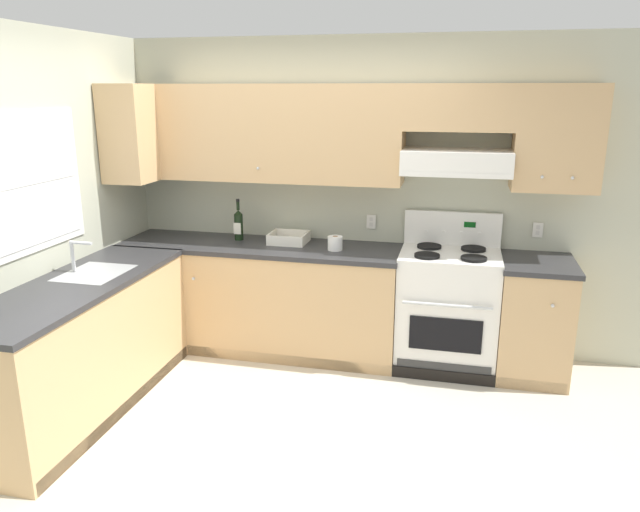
{
  "coord_description": "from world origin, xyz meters",
  "views": [
    {
      "loc": [
        1.19,
        -3.28,
        2.14
      ],
      "look_at": [
        0.25,
        0.7,
        1.0
      ],
      "focal_mm": 33.69,
      "sensor_mm": 36.0,
      "label": 1
    }
  ],
  "objects_px": {
    "bowl": "(289,239)",
    "paper_towel_roll": "(335,243)",
    "wine_bottle": "(239,224)",
    "stove": "(447,309)"
  },
  "relations": [
    {
      "from": "bowl",
      "to": "paper_towel_roll",
      "type": "xyz_separation_m",
      "value": [
        0.42,
        -0.14,
        0.03
      ]
    },
    {
      "from": "wine_bottle",
      "to": "paper_towel_roll",
      "type": "distance_m",
      "value": 0.87
    },
    {
      "from": "wine_bottle",
      "to": "paper_towel_roll",
      "type": "xyz_separation_m",
      "value": [
        0.86,
        -0.14,
        -0.08
      ]
    },
    {
      "from": "stove",
      "to": "bowl",
      "type": "height_order",
      "value": "stove"
    },
    {
      "from": "bowl",
      "to": "wine_bottle",
      "type": "bearing_deg",
      "value": -179.8
    },
    {
      "from": "paper_towel_roll",
      "to": "wine_bottle",
      "type": "bearing_deg",
      "value": 170.75
    },
    {
      "from": "wine_bottle",
      "to": "bowl",
      "type": "xyz_separation_m",
      "value": [
        0.44,
        0.0,
        -0.11
      ]
    },
    {
      "from": "stove",
      "to": "paper_towel_roll",
      "type": "relative_size",
      "value": 10.25
    },
    {
      "from": "stove",
      "to": "paper_towel_roll",
      "type": "xyz_separation_m",
      "value": [
        -0.9,
        -0.04,
        0.49
      ]
    },
    {
      "from": "stove",
      "to": "bowl",
      "type": "relative_size",
      "value": 3.91
    }
  ]
}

